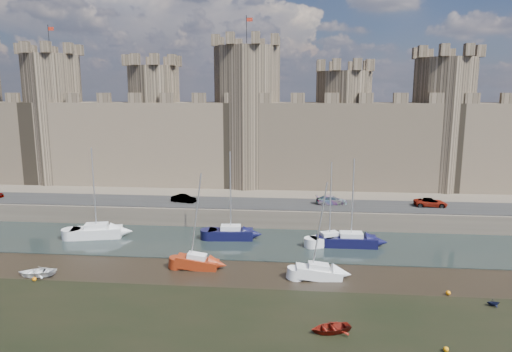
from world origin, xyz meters
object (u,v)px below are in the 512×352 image
(car_1, at_px, (184,199))
(sailboat_2, at_px, (329,239))
(sailboat_1, at_px, (231,233))
(sailboat_0, at_px, (97,231))
(sailboat_4, at_px, (197,262))
(sailboat_5, at_px, (318,272))
(car_3, at_px, (431,203))
(car_2, at_px, (331,200))
(sailboat_3, at_px, (351,240))

(car_1, relative_size, sailboat_2, 0.36)
(sailboat_1, bearing_deg, sailboat_0, 178.87)
(sailboat_0, height_order, sailboat_1, sailboat_0)
(sailboat_4, bearing_deg, sailboat_5, -6.46)
(car_1, bearing_deg, car_3, -74.85)
(sailboat_0, distance_m, sailboat_2, 29.10)
(car_2, height_order, car_3, car_2)
(sailboat_1, height_order, sailboat_3, sailboat_1)
(sailboat_0, bearing_deg, car_2, 4.81)
(car_1, relative_size, sailboat_3, 0.34)
(sailboat_3, relative_size, sailboat_5, 1.07)
(car_3, xyz_separation_m, sailboat_3, (-11.91, -10.53, -2.31))
(car_1, xyz_separation_m, car_3, (34.72, 0.84, 0.02))
(sailboat_5, bearing_deg, car_2, 77.90)
(sailboat_3, distance_m, sailboat_5, 10.86)
(car_1, relative_size, sailboat_5, 0.37)
(sailboat_1, bearing_deg, car_1, 129.24)
(sailboat_0, bearing_deg, sailboat_5, -34.67)
(sailboat_1, xyz_separation_m, sailboat_2, (12.13, -1.10, -0.05))
(car_2, relative_size, sailboat_5, 0.44)
(sailboat_2, distance_m, sailboat_3, 2.56)
(car_1, bearing_deg, sailboat_1, -122.38)
(sailboat_1, relative_size, sailboat_4, 1.08)
(car_1, xyz_separation_m, sailboat_0, (-8.85, -9.48, -2.23))
(sailboat_2, bearing_deg, sailboat_0, 156.12)
(car_2, bearing_deg, sailboat_4, 133.68)
(car_2, distance_m, sailboat_2, 10.71)
(car_2, xyz_separation_m, sailboat_4, (-15.08, -19.13, -2.38))
(sailboat_2, bearing_deg, sailboat_4, -172.25)
(car_2, height_order, sailboat_0, sailboat_0)
(car_2, distance_m, sailboat_0, 31.78)
(car_3, xyz_separation_m, sailboat_1, (-26.61, -9.29, -2.26))
(sailboat_1, distance_m, sailboat_2, 12.18)
(sailboat_0, bearing_deg, car_3, -0.93)
(sailboat_2, relative_size, sailboat_4, 0.99)
(sailboat_0, bearing_deg, car_1, 32.73)
(sailboat_3, bearing_deg, car_3, 41.15)
(sailboat_4, distance_m, sailboat_5, 12.61)
(sailboat_0, xyz_separation_m, sailboat_2, (29.10, -0.07, -0.06))
(car_1, bearing_deg, sailboat_4, -147.93)
(car_3, bearing_deg, car_1, 93.56)
(car_3, relative_size, sailboat_1, 0.40)
(sailboat_0, height_order, sailboat_5, sailboat_0)
(sailboat_1, height_order, sailboat_2, sailboat_1)
(car_1, relative_size, car_3, 0.81)
(car_1, distance_m, car_3, 34.73)
(car_3, distance_m, sailboat_2, 17.96)
(car_3, height_order, sailboat_0, sailboat_0)
(car_3, distance_m, sailboat_5, 26.23)
(sailboat_4, bearing_deg, car_2, 51.82)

